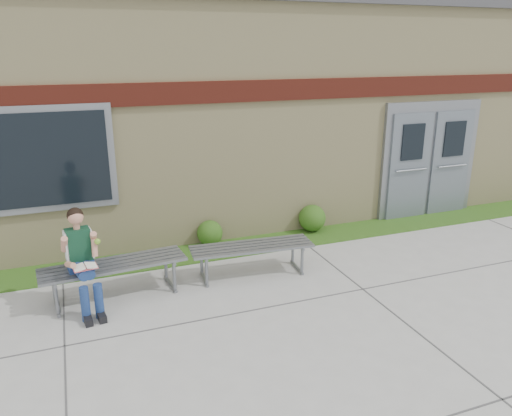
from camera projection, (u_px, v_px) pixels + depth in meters
name	position (u px, v px, depth m)	size (l,w,h in m)	color
ground	(317.00, 319.00, 6.33)	(80.00, 80.00, 0.00)	#9E9E99
grass_strip	(247.00, 246.00, 8.63)	(16.00, 0.80, 0.02)	#224F15
school_building	(195.00, 104.00, 11.00)	(16.20, 6.22, 4.20)	beige
bench_left	(114.00, 271.00, 6.79)	(1.97, 0.70, 0.50)	slate
bench_right	(252.00, 252.00, 7.47)	(1.86, 0.66, 0.47)	slate
girl	(82.00, 258.00, 6.37)	(0.49, 0.79, 1.36)	navy
shrub_mid	(210.00, 233.00, 8.59)	(0.44, 0.44, 0.44)	#224F15
shrub_east	(312.00, 218.00, 9.24)	(0.50, 0.50, 0.50)	#224F15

